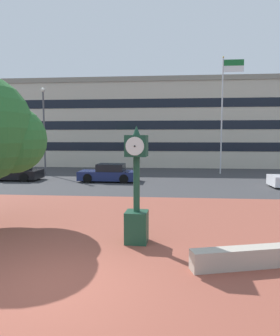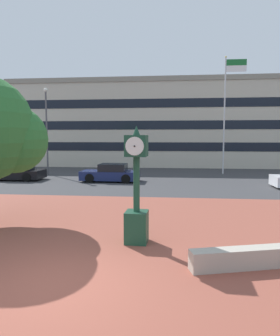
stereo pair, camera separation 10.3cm
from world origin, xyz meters
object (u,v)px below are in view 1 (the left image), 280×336
Objects in this scene: street_clock at (137,194)px; street_lamp_post at (44,123)px; civic_building at (154,125)px; car_street_near at (109,174)px; car_street_far at (14,172)px; flagpole_primary at (224,105)px.

street_lamp_post is (-9.53, 16.25, 2.93)m from street_clock.
civic_building is at bearing 94.52° from street_clock.
street_clock is at bearing -59.62° from street_lamp_post.
street_lamp_post reaches higher than car_street_near.
car_street_near and car_street_far have the same top height.
flagpole_primary is 15.48m from street_lamp_post.
car_street_far is 0.41× the size of flagpole_primary.
car_street_near is at bearing 107.60° from street_clock.
civic_building is at bearing 52.93° from street_lamp_post.
flagpole_primary is (5.74, 18.21, 4.47)m from street_clock.
car_street_far is 17.98m from flagpole_primary.
civic_building is (9.78, 15.16, 4.13)m from car_street_far.
flagpole_primary is at bearing -72.32° from car_street_far.
car_street_near is 15.95m from civic_building.
flagpole_primary is 1.37× the size of street_lamp_post.
car_street_far is at bearing -105.60° from street_lamp_post.
street_clock is 16.54m from car_street_far.
flagpole_primary reaches higher than civic_building.
flagpole_primary is (9.05, 5.52, 5.39)m from car_street_near.
car_street_far is at bearing -161.37° from flagpole_primary.
car_street_far is 0.56× the size of street_lamp_post.
flagpole_primary is 0.31× the size of civic_building.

